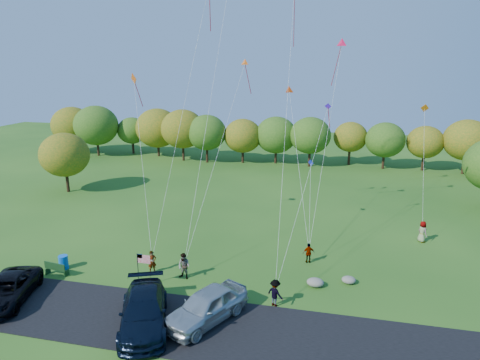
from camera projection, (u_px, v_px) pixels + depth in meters
The scene contains 17 objects.
ground at pixel (199, 290), 28.51m from camera, with size 140.00×140.00×0.00m, color #235418.
asphalt_lane at pixel (177, 324), 24.74m from camera, with size 44.00×6.00×0.06m, color black.
treeline at pixel (291, 134), 60.63m from camera, with size 75.69×27.84×8.57m.
minivan_dark at pixel (7, 290), 26.81m from camera, with size 2.62×5.68×1.58m, color black.
minivan_navy at pixel (144, 311), 24.27m from camera, with size 2.58×6.34×1.84m, color black.
minivan_silver at pixel (206, 306), 24.74m from camera, with size 2.25×5.59×1.90m, color #B5BDC0.
flyer_a at pixel (152, 262), 30.63m from camera, with size 0.60×0.40×1.65m, color #4C4C59.
flyer_b at pixel (184, 266), 29.75m from camera, with size 0.91×0.71×1.87m, color #4C4C59.
flyer_c at pixel (275, 293), 26.40m from camera, with size 1.13×0.65×1.76m, color #4C4C59.
flyer_d at pixel (309, 253), 32.16m from camera, with size 0.91×0.38×1.56m, color #4C4C59.
flyer_e at pixel (422, 232), 35.89m from camera, with size 0.89×0.58×1.82m, color #4C4C59.
park_bench at pixel (56, 269), 30.27m from camera, with size 1.81×0.57×1.00m.
trash_barrel at pixel (63, 262), 31.30m from camera, with size 0.68×0.68×1.01m, color blue.
flag_assembly at pixel (141, 263), 28.15m from camera, with size 0.93×0.61×2.53m.
boulder_near at pixel (315, 282), 28.85m from camera, with size 1.16×0.91×0.58m, color gray.
boulder_far at pixel (349, 280), 29.27m from camera, with size 0.96×0.80×0.50m, color gray.
kites_aloft at pixel (275, 18), 35.80m from camera, with size 23.81×9.30×20.80m.
Camera 1 is at (8.37, -24.29, 14.62)m, focal length 32.00 mm.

